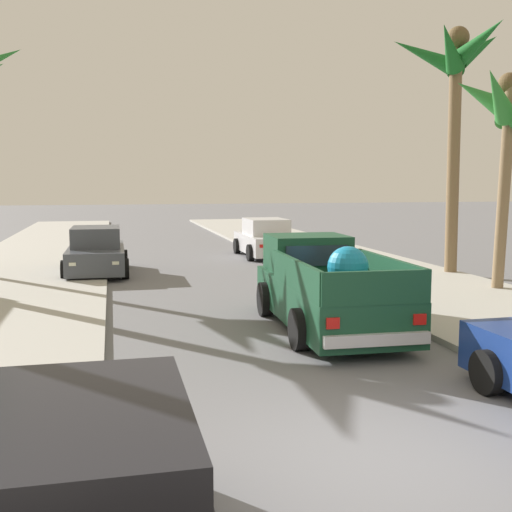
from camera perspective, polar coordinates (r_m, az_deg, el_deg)
The scene contains 9 objects.
ground_plane at distance 7.20m, azimuth 12.06°, elevation -17.86°, with size 160.00×160.00×0.00m, color slate.
sidewalk_left at distance 18.35m, azimuth -21.47°, elevation -2.87°, with size 5.07×60.00×0.12m, color #B2AFA8.
sidewalk_right at distance 20.00m, azimuth 11.93°, elevation -1.78°, with size 5.07×60.00×0.12m, color #B2AFA8.
curb_left at distance 18.21m, azimuth -17.92°, elevation -2.83°, with size 0.16×60.00×0.10m, color silver.
curb_right at distance 19.55m, azimuth 8.90°, elevation -1.94°, with size 0.16×60.00×0.10m, color silver.
pickup_truck at distance 12.89m, azimuth 6.40°, elevation -3.04°, with size 2.34×5.27×1.80m.
car_right_near at distance 25.07m, azimuth 0.87°, elevation 1.57°, with size 2.03×4.26×1.54m.
car_left_mid at distance 20.97m, azimuth -14.43°, elevation 0.34°, with size 2.05×4.27×1.54m.
palm_tree_right_back at distance 21.12m, azimuth 17.73°, elevation 15.34°, with size 3.28×3.99×7.80m.
Camera 1 is at (-2.84, -5.91, 2.98)m, focal length 43.63 mm.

